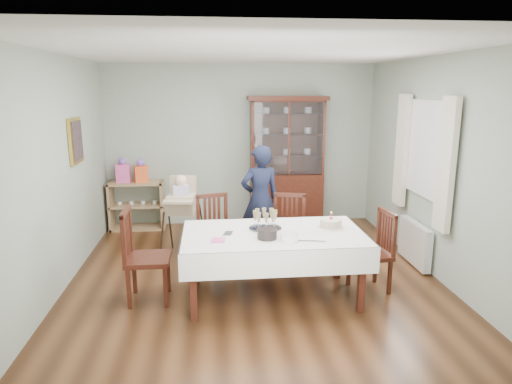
{
  "coord_description": "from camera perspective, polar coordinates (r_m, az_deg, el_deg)",
  "views": [
    {
      "loc": [
        -0.5,
        -5.2,
        2.32
      ],
      "look_at": [
        0.03,
        0.2,
        1.07
      ],
      "focal_mm": 32.0,
      "sensor_mm": 36.0,
      "label": 1
    }
  ],
  "objects": [
    {
      "name": "floor",
      "position": [
        5.72,
        -0.13,
        -10.92
      ],
      "size": [
        5.0,
        5.0,
        0.0
      ],
      "primitive_type": "plane",
      "color": "#593319",
      "rests_on": "ground"
    },
    {
      "name": "room_shell",
      "position": [
        5.79,
        -0.65,
        6.91
      ],
      "size": [
        5.0,
        5.0,
        5.0
      ],
      "color": "#9EAA99",
      "rests_on": "floor"
    },
    {
      "name": "dining_table",
      "position": [
        5.15,
        2.14,
        -9.06
      ],
      "size": [
        2.01,
        1.16,
        0.76
      ],
      "rotation": [
        0.0,
        0.0,
        0.0
      ],
      "color": "#451B11",
      "rests_on": "floor"
    },
    {
      "name": "china_cabinet",
      "position": [
        7.66,
        3.84,
        4.0
      ],
      "size": [
        1.3,
        0.48,
        2.18
      ],
      "color": "#451B11",
      "rests_on": "floor"
    },
    {
      "name": "sideboard",
      "position": [
        7.82,
        -14.66,
        -1.62
      ],
      "size": [
        0.9,
        0.38,
        0.8
      ],
      "color": "tan",
      "rests_on": "floor"
    },
    {
      "name": "picture_frame",
      "position": [
        6.28,
        -21.62,
        5.98
      ],
      "size": [
        0.04,
        0.48,
        0.58
      ],
      "primitive_type": "cube",
      "color": "gold",
      "rests_on": "room_shell"
    },
    {
      "name": "window",
      "position": [
        6.19,
        20.59,
        5.04
      ],
      "size": [
        0.04,
        1.02,
        1.22
      ],
      "primitive_type": "cube",
      "color": "white",
      "rests_on": "room_shell"
    },
    {
      "name": "curtain_left",
      "position": [
        5.63,
        22.7,
        3.11
      ],
      "size": [
        0.07,
        0.3,
        1.55
      ],
      "primitive_type": "cube",
      "color": "silver",
      "rests_on": "room_shell"
    },
    {
      "name": "curtain_right",
      "position": [
        6.73,
        17.77,
        4.97
      ],
      "size": [
        0.07,
        0.3,
        1.55
      ],
      "primitive_type": "cube",
      "color": "silver",
      "rests_on": "room_shell"
    },
    {
      "name": "radiator",
      "position": [
        6.44,
        19.22,
        -6.03
      ],
      "size": [
        0.1,
        0.8,
        0.55
      ],
      "primitive_type": "cube",
      "color": "white",
      "rests_on": "floor"
    },
    {
      "name": "chair_far_left",
      "position": [
        5.96,
        -5.0,
        -6.99
      ],
      "size": [
        0.52,
        0.52,
        0.97
      ],
      "rotation": [
        0.0,
        0.0,
        0.24
      ],
      "color": "#451B11",
      "rests_on": "floor"
    },
    {
      "name": "chair_far_right",
      "position": [
        5.97,
        4.07,
        -6.93
      ],
      "size": [
        0.52,
        0.52,
        0.97
      ],
      "rotation": [
        0.0,
        0.0,
        -0.21
      ],
      "color": "#451B11",
      "rests_on": "floor"
    },
    {
      "name": "chair_end_left",
      "position": [
        5.24,
        -13.46,
        -9.89
      ],
      "size": [
        0.47,
        0.47,
        1.05
      ],
      "rotation": [
        0.0,
        0.0,
        1.58
      ],
      "color": "#451B11",
      "rests_on": "floor"
    },
    {
      "name": "chair_end_right",
      "position": [
        5.53,
        14.13,
        -9.04
      ],
      "size": [
        0.47,
        0.47,
        0.94
      ],
      "rotation": [
        0.0,
        0.0,
        -1.44
      ],
      "color": "#451B11",
      "rests_on": "floor"
    },
    {
      "name": "woman",
      "position": [
        6.42,
        0.52,
        -0.95
      ],
      "size": [
        0.63,
        0.48,
        1.54
      ],
      "primitive_type": "imported",
      "rotation": [
        0.0,
        0.0,
        3.37
      ],
      "color": "black",
      "rests_on": "floor"
    },
    {
      "name": "high_chair",
      "position": [
        6.52,
        -9.15,
        -3.88
      ],
      "size": [
        0.57,
        0.57,
        1.14
      ],
      "rotation": [
        0.0,
        0.0,
        -0.15
      ],
      "color": "black",
      "rests_on": "floor"
    },
    {
      "name": "champagne_tray",
      "position": [
        5.1,
        1.15,
        -3.96
      ],
      "size": [
        0.37,
        0.37,
        0.22
      ],
      "color": "silver",
      "rests_on": "dining_table"
    },
    {
      "name": "birthday_cake",
      "position": [
        5.23,
        9.33,
        -3.93
      ],
      "size": [
        0.28,
        0.28,
        0.19
      ],
      "color": "white",
      "rests_on": "dining_table"
    },
    {
      "name": "plate_stack_dark",
      "position": [
        4.82,
        1.41,
        -5.24
      ],
      "size": [
        0.26,
        0.26,
        0.1
      ],
      "primitive_type": "cylinder",
      "rotation": [
        0.0,
        0.0,
        -0.27
      ],
      "color": "black",
      "rests_on": "dining_table"
    },
    {
      "name": "plate_stack_white",
      "position": [
        4.75,
        4.15,
        -5.67
      ],
      "size": [
        0.22,
        0.22,
        0.08
      ],
      "primitive_type": "cylinder",
      "rotation": [
        0.0,
        0.0,
        -0.17
      ],
      "color": "white",
      "rests_on": "dining_table"
    },
    {
      "name": "napkin_stack",
      "position": [
        4.77,
        -4.73,
        -6.0
      ],
      "size": [
        0.15,
        0.15,
        0.02
      ],
      "primitive_type": "cube",
      "rotation": [
        0.0,
        0.0,
        -0.1
      ],
      "color": "#ED57A5",
      "rests_on": "dining_table"
    },
    {
      "name": "cutlery",
      "position": [
        4.98,
        -3.92,
        -5.18
      ],
      "size": [
        0.14,
        0.18,
        0.01
      ],
      "primitive_type": null,
      "rotation": [
        0.0,
        0.0,
        -0.25
      ],
      "color": "silver",
      "rests_on": "dining_table"
    },
    {
      "name": "cake_knife",
      "position": [
        4.77,
        6.91,
        -6.1
      ],
      "size": [
        0.3,
        0.09,
        0.01
      ],
      "primitive_type": "cube",
      "rotation": [
        0.0,
        0.0,
        -0.21
      ],
      "color": "silver",
      "rests_on": "dining_table"
    },
    {
      "name": "gift_bag_pink",
      "position": [
        7.71,
        -16.28,
        2.49
      ],
      "size": [
        0.22,
        0.14,
        0.41
      ],
      "color": "#ED57A5",
      "rests_on": "sideboard"
    },
    {
      "name": "gift_bag_orange",
      "position": [
        7.67,
        -14.19,
        2.47
      ],
      "size": [
        0.24,
        0.2,
        0.38
      ],
      "color": "#F95C27",
      "rests_on": "sideboard"
    }
  ]
}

